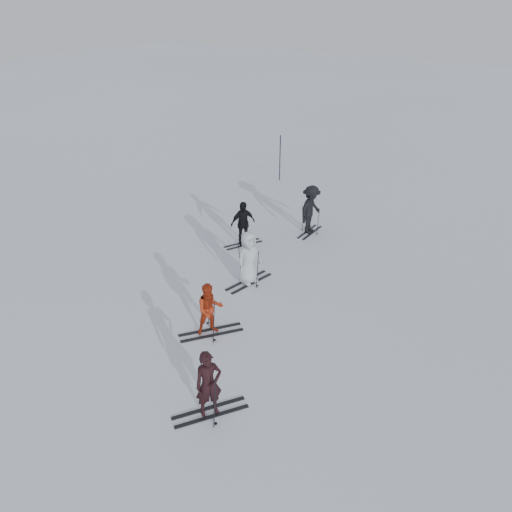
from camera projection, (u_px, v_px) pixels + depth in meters
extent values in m
plane|color=silver|center=(238.00, 296.00, 15.67)|extent=(120.00, 120.00, 0.00)
imported|color=black|center=(209.00, 385.00, 10.99)|extent=(0.66, 0.73, 1.67)
imported|color=#A72E12|center=(210.00, 310.00, 13.65)|extent=(0.92, 0.95, 1.55)
imported|color=silver|center=(248.00, 258.00, 15.99)|extent=(0.71, 0.96, 1.79)
imported|color=black|center=(243.00, 224.00, 18.44)|extent=(0.80, 1.07, 1.69)
imported|color=black|center=(311.00, 210.00, 19.31)|extent=(0.74, 1.25, 1.91)
cylinder|color=black|center=(280.00, 158.00, 24.62)|extent=(0.06, 0.06, 2.27)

